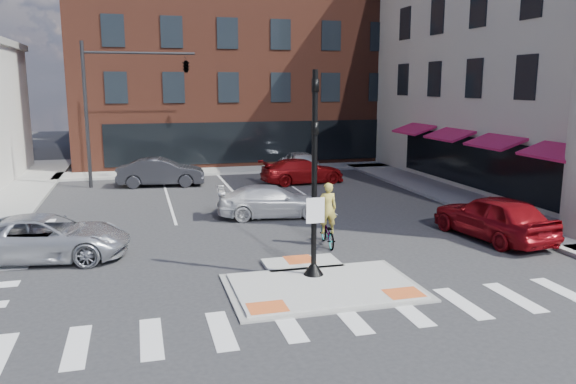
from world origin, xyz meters
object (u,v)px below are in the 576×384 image
object	(u,v)px
red_sedan	(493,217)
bg_car_silver	(298,162)
silver_suv	(46,238)
cyclist	(327,225)
bg_car_red	(302,171)
bg_car_dark	(161,172)
white_pickup	(272,201)

from	to	relation	value
red_sedan	bg_car_silver	xyz separation A→B (m)	(-2.73, 16.68, -0.07)
silver_suv	cyclist	xyz separation A→B (m)	(9.47, -0.84, 0.03)
bg_car_silver	bg_car_red	distance (m)	3.29
red_sedan	cyclist	xyz separation A→B (m)	(-6.25, 0.81, -0.08)
silver_suv	bg_car_red	bearing A→B (deg)	-37.90
cyclist	bg_car_dark	bearing A→B (deg)	-63.87
white_pickup	bg_car_red	size ratio (longest dim) A/B	0.97
white_pickup	bg_car_dark	world-z (taller)	bg_car_dark
bg_car_red	cyclist	xyz separation A→B (m)	(-2.85, -12.66, 0.06)
red_sedan	cyclist	size ratio (longest dim) A/B	2.19
bg_car_silver	bg_car_red	xyz separation A→B (m)	(-0.67, -3.22, -0.07)
bg_car_silver	bg_car_red	size ratio (longest dim) A/B	0.93
bg_car_dark	bg_car_red	bearing A→B (deg)	-91.96
white_pickup	cyclist	bearing A→B (deg)	-163.60
cyclist	silver_suv	bearing A→B (deg)	0.62
bg_car_silver	cyclist	size ratio (longest dim) A/B	2.00
red_sedan	silver_suv	bearing A→B (deg)	-14.38
bg_car_dark	cyclist	distance (m)	14.83
cyclist	bg_car_red	bearing A→B (deg)	-96.99
silver_suv	bg_car_dark	world-z (taller)	bg_car_dark
bg_car_dark	bg_car_silver	world-z (taller)	bg_car_dark
silver_suv	white_pickup	distance (m)	9.49
red_sedan	white_pickup	size ratio (longest dim) A/B	1.05
red_sedan	white_pickup	bearing A→B (deg)	-46.83
silver_suv	white_pickup	world-z (taller)	silver_suv
silver_suv	bg_car_red	world-z (taller)	silver_suv
red_sedan	bg_car_red	world-z (taller)	red_sedan
red_sedan	cyclist	world-z (taller)	cyclist
silver_suv	white_pickup	bearing A→B (deg)	-56.85
white_pickup	cyclist	xyz separation A→B (m)	(0.86, -4.83, 0.08)
silver_suv	red_sedan	bearing A→B (deg)	-87.70
white_pickup	bg_car_red	distance (m)	8.66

